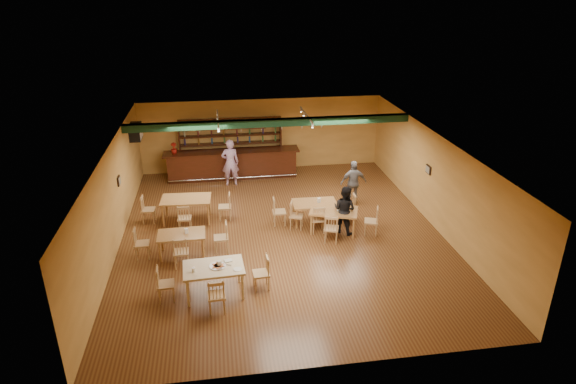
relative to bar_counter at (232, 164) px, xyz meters
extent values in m
plane|color=#532F17|center=(1.31, -5.15, -0.56)|extent=(12.00, 12.00, 0.00)
cube|color=black|center=(1.31, -2.35, 2.31)|extent=(10.00, 0.30, 0.25)
cube|color=silver|center=(-0.49, -1.75, 2.38)|extent=(0.05, 2.50, 0.05)
cube|color=silver|center=(2.71, -1.75, 2.38)|extent=(0.05, 2.50, 0.05)
cube|color=silver|center=(-3.49, -0.95, 1.79)|extent=(0.34, 0.70, 0.48)
cube|color=black|center=(-3.66, -4.15, 1.14)|extent=(0.04, 0.34, 0.28)
cube|color=black|center=(6.28, -4.65, 1.14)|extent=(0.04, 0.34, 0.28)
cube|color=#36190A|center=(0.00, 0.00, 0.00)|extent=(5.44, 0.85, 1.13)
cube|color=#36190A|center=(0.00, 0.63, 0.57)|extent=(4.21, 0.40, 2.28)
imported|color=#A8190F|center=(-2.27, 0.00, 0.79)|extent=(0.32, 0.32, 0.44)
cube|color=olive|center=(-1.69, -3.80, -0.16)|extent=(1.67, 1.07, 0.81)
cube|color=olive|center=(2.49, -4.56, -0.20)|extent=(1.47, 0.91, 0.72)
cube|color=olive|center=(-1.75, -6.04, -0.22)|extent=(1.37, 0.83, 0.68)
cube|color=olive|center=(2.96, -5.27, -0.19)|extent=(1.69, 1.31, 0.74)
cube|color=#CEB58A|center=(-0.84, -8.19, -0.16)|extent=(1.56, 1.06, 0.81)
cylinder|color=silver|center=(-0.73, -8.19, 0.25)|extent=(0.51, 0.51, 0.01)
cylinder|color=#EAE5C6|center=(-1.33, -8.35, 0.30)|extent=(0.08, 0.08, 0.11)
cube|color=white|center=(-0.46, -7.98, 0.26)|extent=(0.23, 0.19, 0.03)
cube|color=silver|center=(-0.57, -8.14, 0.26)|extent=(0.33, 0.21, 0.00)
cylinder|color=white|center=(-0.25, -8.41, 0.25)|extent=(0.23, 0.23, 0.01)
imported|color=#9955B9|center=(-0.10, -0.83, 0.36)|extent=(0.70, 0.47, 1.86)
imported|color=black|center=(3.29, -5.36, 0.22)|extent=(0.96, 0.96, 1.57)
imported|color=gray|center=(4.16, -3.27, 0.24)|extent=(0.96, 0.42, 1.62)
camera|label=1|loc=(-0.57, -18.90, 6.82)|focal=30.54mm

